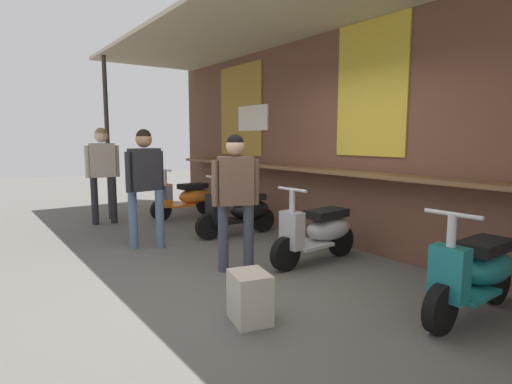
% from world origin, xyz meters
% --- Properties ---
extents(ground_plane, '(29.32, 29.32, 0.00)m').
position_xyz_m(ground_plane, '(0.00, 0.00, 0.00)').
color(ground_plane, '#56544F').
extents(market_stall_facade, '(10.47, 2.47, 3.26)m').
position_xyz_m(market_stall_facade, '(-0.00, 1.85, 1.82)').
color(market_stall_facade, brown).
rests_on(market_stall_facade, ground_plane).
extents(scooter_orange, '(0.49, 1.40, 0.97)m').
position_xyz_m(scooter_orange, '(-3.73, 1.08, 0.39)').
color(scooter_orange, orange).
rests_on(scooter_orange, ground_plane).
extents(scooter_black, '(0.46, 1.40, 0.97)m').
position_xyz_m(scooter_black, '(-1.84, 1.08, 0.39)').
color(scooter_black, black).
rests_on(scooter_black, ground_plane).
extents(scooter_silver, '(0.48, 1.40, 0.97)m').
position_xyz_m(scooter_silver, '(-0.06, 1.08, 0.39)').
color(scooter_silver, '#B2B5BA').
rests_on(scooter_silver, ground_plane).
extents(scooter_teal, '(0.46, 1.40, 0.97)m').
position_xyz_m(scooter_teal, '(1.87, 1.08, 0.39)').
color(scooter_teal, '#197075').
rests_on(scooter_teal, ground_plane).
extents(shopper_with_handbag, '(0.33, 0.66, 1.66)m').
position_xyz_m(shopper_with_handbag, '(-1.95, -0.42, 1.01)').
color(shopper_with_handbag, slate).
rests_on(shopper_with_handbag, ground_plane).
extents(shopper_browsing, '(0.33, 0.52, 1.59)m').
position_xyz_m(shopper_browsing, '(-0.37, 0.04, 0.97)').
color(shopper_browsing, '#383D4C').
rests_on(shopper_browsing, ground_plane).
extents(shopper_passing, '(0.25, 0.58, 1.72)m').
position_xyz_m(shopper_passing, '(-4.01, -0.44, 1.07)').
color(shopper_passing, '#232328').
rests_on(shopper_passing, ground_plane).
extents(merchandise_crate, '(0.43, 0.37, 0.42)m').
position_xyz_m(merchandise_crate, '(0.83, -0.60, 0.21)').
color(merchandise_crate, '#B2A899').
rests_on(merchandise_crate, ground_plane).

